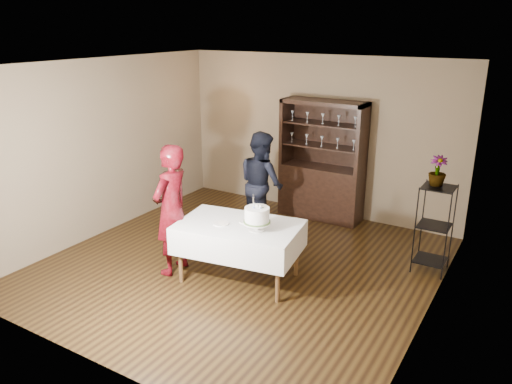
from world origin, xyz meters
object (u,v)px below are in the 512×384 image
(cake_table, at_px, (239,237))
(cake, at_px, (257,216))
(woman, at_px, (171,210))
(potted_plant, at_px, (438,171))
(plant_etagere, at_px, (434,225))
(china_hutch, at_px, (322,180))
(man, at_px, (261,183))

(cake_table, xyz_separation_m, cake, (0.30, -0.05, 0.37))
(woman, height_order, potted_plant, woman)
(cake, bearing_deg, plant_etagere, 41.68)
(plant_etagere, bearing_deg, cake, -138.32)
(china_hutch, xyz_separation_m, plant_etagere, (2.08, -1.05, -0.01))
(plant_etagere, xyz_separation_m, cake, (-1.78, -1.58, 0.30))
(plant_etagere, xyz_separation_m, man, (-2.61, -0.05, 0.17))
(man, xyz_separation_m, potted_plant, (2.56, 0.09, 0.57))
(china_hutch, bearing_deg, cake, -83.45)
(man, bearing_deg, woman, 108.14)
(plant_etagere, bearing_deg, china_hutch, 153.17)
(china_hutch, xyz_separation_m, man, (-0.53, -1.10, 0.15))
(potted_plant, bearing_deg, china_hutch, 153.49)
(china_hutch, bearing_deg, man, -115.79)
(woman, bearing_deg, potted_plant, 119.99)
(cake, height_order, potted_plant, potted_plant)
(china_hutch, relative_size, potted_plant, 5.12)
(man, distance_m, cake, 1.75)
(cake_table, relative_size, woman, 0.96)
(plant_etagere, distance_m, woman, 3.46)
(plant_etagere, distance_m, man, 2.62)
(china_hutch, distance_m, woman, 2.98)
(woman, relative_size, cake, 3.74)
(man, bearing_deg, potted_plant, -148.79)
(china_hutch, xyz_separation_m, cake_table, (0.00, -2.58, -0.08))
(china_hutch, distance_m, man, 1.23)
(cake_table, height_order, potted_plant, potted_plant)
(plant_etagere, relative_size, cake, 2.57)
(plant_etagere, height_order, man, man)
(cake_table, xyz_separation_m, woman, (-0.87, -0.26, 0.29))
(woman, height_order, cake, woman)
(man, xyz_separation_m, cake, (0.84, -1.53, 0.14))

